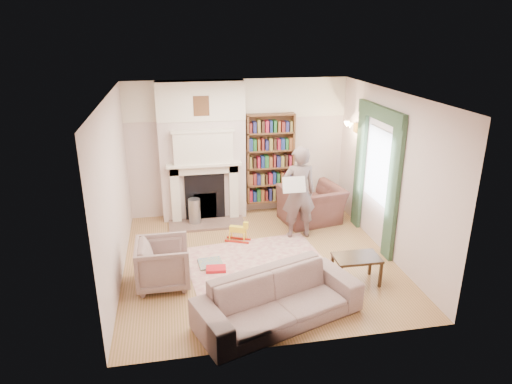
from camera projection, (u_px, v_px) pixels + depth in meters
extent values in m
plane|color=olive|center=(259.00, 260.00, 7.82)|extent=(4.50, 4.50, 0.00)
plane|color=white|center=(259.00, 95.00, 6.86)|extent=(4.50, 4.50, 0.00)
plane|color=beige|center=(238.00, 148.00, 9.42)|extent=(4.50, 0.00, 4.50)
plane|color=beige|center=(296.00, 245.00, 5.26)|extent=(4.50, 0.00, 4.50)
plane|color=beige|center=(114.00, 191.00, 6.95)|extent=(0.00, 4.50, 4.50)
plane|color=beige|center=(389.00, 175.00, 7.73)|extent=(0.00, 4.50, 4.50)
cube|color=beige|center=(202.00, 152.00, 9.13)|extent=(1.70, 0.35, 2.80)
cube|color=silver|center=(204.00, 165.00, 8.93)|extent=(1.47, 0.24, 0.05)
cube|color=black|center=(205.00, 197.00, 9.26)|extent=(0.80, 0.06, 0.96)
cube|color=silver|center=(203.00, 148.00, 8.83)|extent=(1.15, 0.18, 0.62)
cube|color=brown|center=(270.00, 159.00, 9.49)|extent=(1.00, 0.24, 1.85)
cube|color=silver|center=(378.00, 165.00, 8.08)|extent=(0.02, 0.90, 1.30)
cube|color=#314D35|center=(393.00, 192.00, 7.51)|extent=(0.07, 0.32, 2.40)
cube|color=#314D35|center=(360.00, 168.00, 8.81)|extent=(0.07, 0.32, 2.40)
cube|color=#314D35|center=(381.00, 113.00, 7.75)|extent=(0.09, 1.70, 0.24)
cube|color=beige|center=(257.00, 263.00, 7.71)|extent=(2.48, 2.01, 0.01)
imported|color=#4D2B29|center=(311.00, 205.00, 9.21)|extent=(1.32, 1.21, 0.75)
imported|color=#A39686|center=(163.00, 263.00, 6.96)|extent=(0.81, 0.78, 0.73)
imported|color=#A09084|center=(278.00, 299.00, 6.11)|extent=(2.42, 1.58, 0.66)
imported|color=#604F4D|center=(299.00, 193.00, 8.41)|extent=(0.64, 0.42, 1.76)
cube|color=silver|center=(294.00, 185.00, 8.12)|extent=(0.42, 0.12, 0.28)
cylinder|color=#999AA0|center=(195.00, 212.00, 9.12)|extent=(0.25, 0.25, 0.55)
cube|color=gold|center=(210.00, 263.00, 7.64)|extent=(0.42, 0.42, 0.03)
cube|color=red|center=(216.00, 269.00, 7.45)|extent=(0.34, 0.25, 0.05)
cube|color=red|center=(274.00, 274.00, 7.32)|extent=(0.30, 0.28, 0.02)
cube|color=red|center=(286.00, 265.00, 7.60)|extent=(0.28, 0.23, 0.02)
cube|color=red|center=(291.00, 265.00, 7.59)|extent=(0.29, 0.27, 0.02)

